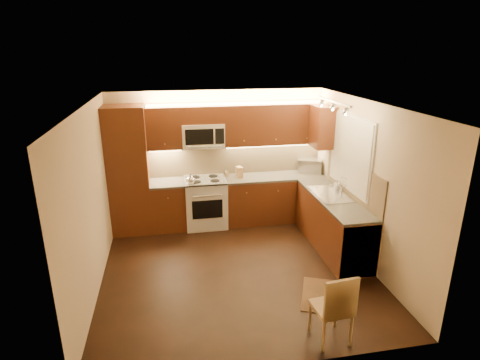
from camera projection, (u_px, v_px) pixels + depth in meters
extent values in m
cube|color=black|center=(237.00, 269.00, 6.04)|extent=(4.00, 4.00, 0.01)
cube|color=beige|center=(237.00, 105.00, 5.24)|extent=(4.00, 4.00, 0.01)
cube|color=#CAB494|center=(218.00, 157.00, 7.50)|extent=(4.00, 0.01, 2.50)
cube|color=#CAB494|center=(273.00, 264.00, 3.77)|extent=(4.00, 0.01, 2.50)
cube|color=#CAB494|center=(91.00, 202.00, 5.29)|extent=(0.01, 4.00, 2.50)
cube|color=#CAB494|center=(366.00, 184.00, 5.98)|extent=(0.01, 4.00, 2.50)
cube|color=#4E2810|center=(129.00, 171.00, 6.97)|extent=(0.70, 0.60, 2.30)
cube|color=#4E2810|center=(169.00, 206.00, 7.31)|extent=(0.62, 0.60, 0.86)
cube|color=#3C3A37|center=(167.00, 183.00, 7.17)|extent=(0.62, 0.60, 0.04)
cube|color=#4E2810|center=(274.00, 198.00, 7.66)|extent=(1.92, 0.60, 0.86)
cube|color=#3C3A37|center=(275.00, 177.00, 7.52)|extent=(1.92, 0.60, 0.04)
cube|color=#4E2810|center=(333.00, 224.00, 6.57)|extent=(0.60, 2.00, 0.86)
cube|color=#3C3A37|center=(335.00, 199.00, 6.42)|extent=(0.60, 2.00, 0.04)
cube|color=silver|center=(351.00, 243.00, 5.92)|extent=(0.58, 0.60, 0.84)
cube|color=tan|center=(237.00, 158.00, 7.57)|extent=(3.30, 0.02, 0.60)
cube|color=tan|center=(353.00, 179.00, 6.37)|extent=(0.02, 2.00, 0.60)
cube|color=#4E2810|center=(164.00, 128.00, 6.96)|extent=(0.62, 0.35, 0.75)
cube|color=#4E2810|center=(274.00, 124.00, 7.32)|extent=(1.92, 0.35, 0.75)
cube|color=#4E2810|center=(202.00, 114.00, 7.01)|extent=(0.76, 0.35, 0.31)
cube|color=#4E2810|center=(323.00, 127.00, 7.06)|extent=(0.35, 0.50, 0.75)
cube|color=silver|center=(351.00, 153.00, 6.38)|extent=(0.03, 1.44, 1.24)
cube|color=silver|center=(350.00, 153.00, 6.38)|extent=(0.02, 1.36, 1.16)
cube|color=silver|center=(333.00, 101.00, 5.89)|extent=(0.04, 1.20, 0.03)
cube|color=silver|center=(310.00, 165.00, 7.71)|extent=(0.53, 0.47, 0.27)
cube|color=olive|center=(239.00, 172.00, 7.38)|extent=(0.13, 0.17, 0.21)
cylinder|color=silver|center=(226.00, 172.00, 7.56)|extent=(0.05, 0.05, 0.10)
cylinder|color=brown|center=(227.00, 174.00, 7.48)|extent=(0.05, 0.05, 0.09)
cylinder|color=silver|center=(227.00, 174.00, 7.47)|extent=(0.04, 0.04, 0.10)
cylinder|color=olive|center=(227.00, 174.00, 7.45)|extent=(0.05, 0.05, 0.10)
imported|color=silver|center=(337.00, 184.00, 6.78)|extent=(0.08, 0.08, 0.18)
cube|color=black|center=(322.00, 295.00, 5.38)|extent=(0.80, 0.95, 0.01)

